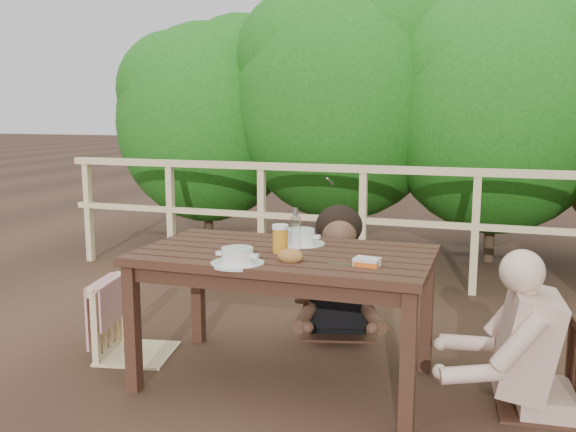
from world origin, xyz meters
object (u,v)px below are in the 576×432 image
(chair_left, at_px, (135,286))
(chair_far, at_px, (337,261))
(diner_right, at_px, (553,281))
(beer_glass, at_px, (280,240))
(butter_tub, at_px, (367,263))
(soup_far, at_px, (299,237))
(table, at_px, (285,318))
(chair_right, at_px, (543,330))
(woman, at_px, (338,233))
(bottle, at_px, (296,229))
(soup_near, at_px, (237,256))
(bread_roll, at_px, (290,256))

(chair_left, distance_m, chair_far, 1.30)
(chair_far, distance_m, diner_right, 1.47)
(diner_right, xyz_separation_m, beer_glass, (-1.33, -0.12, 0.13))
(chair_left, relative_size, butter_tub, 7.04)
(soup_far, bearing_deg, butter_tub, -39.90)
(chair_left, relative_size, beer_glass, 5.30)
(chair_left, distance_m, butter_tub, 1.48)
(table, relative_size, chair_right, 1.87)
(chair_right, xyz_separation_m, woman, (-1.22, 0.78, 0.25))
(beer_glass, distance_m, butter_tub, 0.51)
(table, distance_m, bottle, 0.48)
(chair_far, distance_m, soup_near, 1.20)
(chair_right, xyz_separation_m, soup_far, (-1.28, 0.13, 0.35))
(table, distance_m, chair_left, 0.96)
(woman, bearing_deg, bottle, 70.94)
(chair_left, relative_size, chair_right, 1.05)
(chair_far, relative_size, butter_tub, 7.82)
(table, distance_m, diner_right, 1.36)
(chair_left, height_order, chair_far, chair_far)
(chair_far, height_order, bottle, chair_far)
(soup_far, xyz_separation_m, butter_tub, (0.46, -0.38, -0.02))
(bottle, xyz_separation_m, butter_tub, (0.45, -0.28, -0.09))
(chair_far, distance_m, woman, 0.18)
(butter_tub, bearing_deg, woman, 118.86)
(chair_right, bearing_deg, chair_far, -126.79)
(diner_right, height_order, beer_glass, diner_right)
(table, bearing_deg, soup_near, -114.09)
(soup_far, xyz_separation_m, bottle, (0.01, -0.11, 0.07))
(table, relative_size, butter_tub, 12.53)
(soup_far, bearing_deg, chair_far, 84.63)
(bread_roll, bearing_deg, chair_left, 166.27)
(soup_near, relative_size, bottle, 1.13)
(woman, bearing_deg, butter_tub, 95.57)
(diner_right, relative_size, soup_far, 4.57)
(diner_right, relative_size, soup_near, 5.00)
(chair_left, distance_m, chair_right, 2.24)
(woman, distance_m, soup_far, 0.66)
(chair_right, height_order, bottle, bottle)
(bottle, bearing_deg, woman, 86.42)
(woman, height_order, bottle, woman)
(diner_right, relative_size, bread_roll, 10.13)
(chair_right, distance_m, diner_right, 0.25)
(bread_roll, bearing_deg, butter_tub, 3.76)
(diner_right, xyz_separation_m, butter_tub, (-0.85, -0.26, 0.08))
(diner_right, distance_m, soup_far, 1.31)
(soup_far, relative_size, beer_glass, 1.77)
(chair_far, distance_m, bread_roll, 1.08)
(soup_far, xyz_separation_m, bread_roll, (0.08, -0.41, -0.01))
(diner_right, distance_m, bottle, 1.30)
(bottle, relative_size, butter_tub, 1.90)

